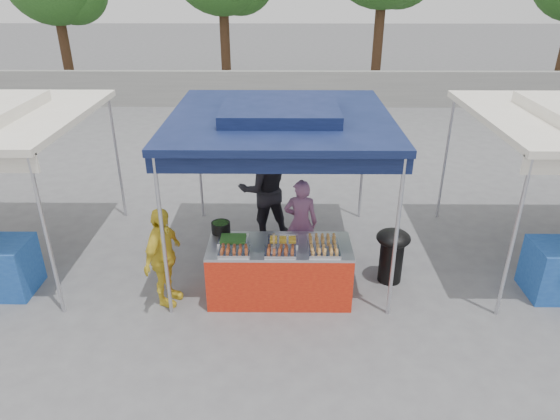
{
  "coord_description": "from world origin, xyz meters",
  "views": [
    {
      "loc": [
        0.06,
        -6.11,
        4.3
      ],
      "look_at": [
        0.0,
        0.6,
        1.05
      ],
      "focal_mm": 32.0,
      "sensor_mm": 36.0,
      "label": 1
    }
  ],
  "objects_px": {
    "customer_person": "(163,258)",
    "vendor_table": "(280,271)",
    "helper_man": "(264,189)",
    "wok_burner": "(392,251)",
    "vendor_woman": "(301,223)",
    "cooking_pot": "(221,227)"
  },
  "relations": [
    {
      "from": "customer_person",
      "to": "cooking_pot",
      "type": "bearing_deg",
      "value": -37.66
    },
    {
      "from": "vendor_table",
      "to": "customer_person",
      "type": "xyz_separation_m",
      "value": [
        -1.6,
        -0.16,
        0.31
      ]
    },
    {
      "from": "vendor_woman",
      "to": "vendor_table",
      "type": "bearing_deg",
      "value": 75.12
    },
    {
      "from": "vendor_table",
      "to": "helper_man",
      "type": "xyz_separation_m",
      "value": [
        -0.28,
        1.81,
        0.49
      ]
    },
    {
      "from": "vendor_woman",
      "to": "customer_person",
      "type": "xyz_separation_m",
      "value": [
        -1.92,
        -1.07,
        0.01
      ]
    },
    {
      "from": "helper_man",
      "to": "customer_person",
      "type": "xyz_separation_m",
      "value": [
        -1.31,
        -1.97,
        -0.18
      ]
    },
    {
      "from": "cooking_pot",
      "to": "wok_burner",
      "type": "height_order",
      "value": "cooking_pot"
    },
    {
      "from": "helper_man",
      "to": "wok_burner",
      "type": "bearing_deg",
      "value": 128.29
    },
    {
      "from": "vendor_table",
      "to": "helper_man",
      "type": "distance_m",
      "value": 1.9
    },
    {
      "from": "cooking_pot",
      "to": "vendor_woman",
      "type": "relative_size",
      "value": 0.19
    },
    {
      "from": "vendor_woman",
      "to": "customer_person",
      "type": "relative_size",
      "value": 0.99
    },
    {
      "from": "helper_man",
      "to": "customer_person",
      "type": "relative_size",
      "value": 1.25
    },
    {
      "from": "vendor_table",
      "to": "helper_man",
      "type": "relative_size",
      "value": 1.1
    },
    {
      "from": "helper_man",
      "to": "customer_person",
      "type": "distance_m",
      "value": 2.37
    },
    {
      "from": "cooking_pot",
      "to": "vendor_woman",
      "type": "bearing_deg",
      "value": 25.33
    },
    {
      "from": "wok_burner",
      "to": "helper_man",
      "type": "distance_m",
      "value": 2.43
    },
    {
      "from": "vendor_woman",
      "to": "wok_burner",
      "type": "bearing_deg",
      "value": 164.42
    },
    {
      "from": "cooking_pot",
      "to": "helper_man",
      "type": "bearing_deg",
      "value": 68.53
    },
    {
      "from": "wok_burner",
      "to": "customer_person",
      "type": "distance_m",
      "value": 3.33
    },
    {
      "from": "cooking_pot",
      "to": "customer_person",
      "type": "relative_size",
      "value": 0.19
    },
    {
      "from": "customer_person",
      "to": "vendor_table",
      "type": "bearing_deg",
      "value": -66.99
    },
    {
      "from": "wok_burner",
      "to": "vendor_woman",
      "type": "distance_m",
      "value": 1.46
    }
  ]
}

